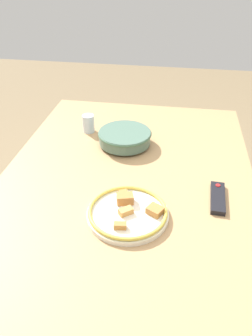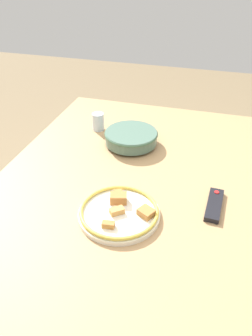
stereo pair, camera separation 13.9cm
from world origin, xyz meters
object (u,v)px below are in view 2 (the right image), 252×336
food_plate (120,212)px  tv_remote (214,205)px  drinking_glass (98,122)px  noodle_bowl (131,137)px

food_plate → tv_remote: food_plate is taller
tv_remote → drinking_glass: size_ratio=2.03×
food_plate → tv_remote: 0.36m
noodle_bowl → food_plate: 0.52m
food_plate → drinking_glass: size_ratio=3.25×
drinking_glass → tv_remote: bearing=53.5°
food_plate → drinking_glass: 0.68m
noodle_bowl → food_plate: bearing=10.6°
noodle_bowl → drinking_glass: size_ratio=2.83×
tv_remote → drinking_glass: drinking_glass is taller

